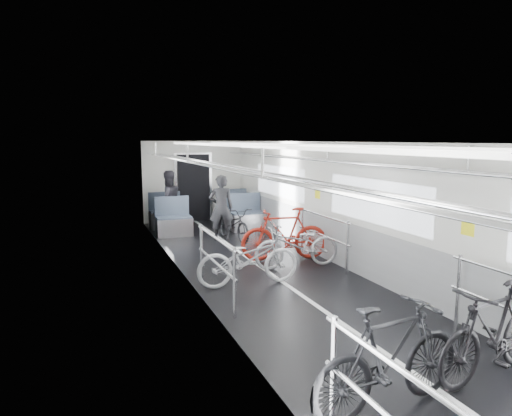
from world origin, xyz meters
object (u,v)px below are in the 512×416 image
Objects in this scene: bike_right_mid at (298,245)px; person_seated at (168,200)px; bike_aisle at (234,224)px; person_standing at (221,208)px; bike_left_far at (248,258)px; bike_right_far at (285,234)px; bike_left_mid at (390,357)px; bike_right_near at (493,331)px.

bike_right_mid is 1.06× the size of person_seated.
bike_aisle is 0.97× the size of person_standing.
bike_left_far is 3.56m from person_standing.
bike_right_far is 1.11× the size of person_seated.
bike_left_mid is at bearing -13.13° from bike_right_mid.
bike_right_near reaches higher than bike_left_far.
bike_left_far is 1.05× the size of bike_right_near.
person_standing reaches higher than bike_right_mid.
bike_right_far is 1.12× the size of person_standing.
person_seated is at bearing -45.81° from person_standing.
bike_left_far is at bearing -7.38° from bike_left_mid.
bike_right_near is 4.40m from bike_right_mid.
bike_right_mid is at bearing -22.63° from bike_left_mid.
bike_right_mid is (-0.04, 4.40, -0.06)m from bike_right_near.
person_seated reaches higher than bike_right_far.
bike_left_far is 1.10× the size of person_standing.
bike_right_mid is at bearing 118.23° from person_standing.
bike_left_mid is 7.38m from person_standing.
person_seated reaches higher than bike_left_far.
bike_left_far is 3.97m from bike_right_near.
bike_left_far is 1.77m from bike_right_far.
bike_right_far is at bearing -42.92° from bike_left_far.
bike_right_mid reaches higher than bike_aisle.
bike_right_far is at bearing -177.27° from bike_right_mid.
bike_right_near is 0.98× the size of bike_right_mid.
bike_right_mid is 4.88m from person_seated.
bike_left_mid is 9.10m from person_seated.
bike_left_mid is 0.95× the size of bike_right_far.
bike_right_near is 1.04× the size of person_seated.
person_seated is (-1.66, 8.99, 0.30)m from bike_right_near.
bike_left_mid is 1.06× the size of person_seated.
bike_right_mid is at bearing -90.90° from bike_aisle.
person_standing is (-0.66, 2.84, 0.35)m from bike_right_mid.
person_seated is at bearing -4.42° from bike_left_mid.
bike_left_far is 5.26m from person_seated.
bike_right_far reaches higher than bike_aisle.
bike_aisle is at bearing 175.59° from person_standing.
bike_aisle is 0.97× the size of person_seated.
bike_left_mid is 7.31m from bike_aisle.
bike_aisle is at bearing -159.64° from bike_right_far.
bike_right_mid is 0.61m from bike_right_far.
person_standing is at bearing -11.47° from bike_left_mid.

